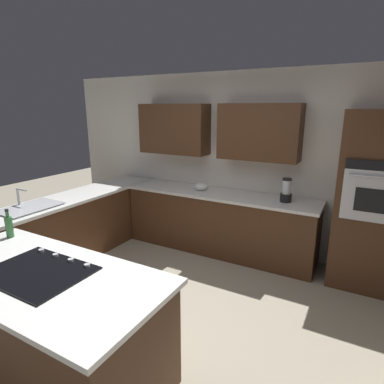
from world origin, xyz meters
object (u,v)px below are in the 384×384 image
blender (286,192)px  oil_bottle (9,226)px  sink_unit (29,207)px  wall_oven (374,202)px  cooktop (38,271)px  mixing_bowl (201,186)px

blender → oil_bottle: 3.18m
sink_unit → oil_bottle: 0.94m
wall_oven → cooktop: wall_oven is taller
sink_unit → cooktop: size_ratio=0.92×
mixing_bowl → blender: bearing=180.0°
wall_oven → mixing_bowl: wall_oven is taller
wall_oven → cooktop: bearing=51.6°
cooktop → mixing_bowl: (0.07, -2.77, 0.05)m
sink_unit → blender: bearing=-146.0°
blender → cooktop: bearing=66.9°
mixing_bowl → oil_bottle: 2.58m
blender → oil_bottle: bearing=50.8°
sink_unit → mixing_bowl: size_ratio=3.36×
wall_oven → mixing_bowl: bearing=-0.4°
blender → mixing_bowl: 1.25m
mixing_bowl → oil_bottle: bearing=72.8°
blender → mixing_bowl: blender is taller
mixing_bowl → oil_bottle: oil_bottle is taller
wall_oven → cooktop: (2.18, 2.75, -0.14)m
mixing_bowl → cooktop: bearing=91.4°
sink_unit → wall_oven: bearing=-154.0°
wall_oven → oil_bottle: 3.88m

